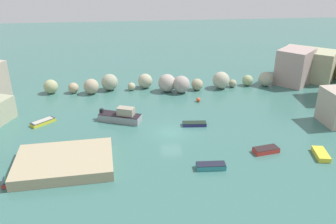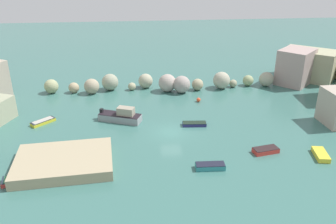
% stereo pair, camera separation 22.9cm
% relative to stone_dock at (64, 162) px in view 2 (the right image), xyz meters
% --- Properties ---
extents(cove_water, '(160.00, 160.00, 0.00)m').
position_rel_stone_dock_xyz_m(cove_water, '(11.42, 6.39, -0.54)').
color(cove_water, '#3A6B63').
rests_on(cove_water, ground).
extents(rock_breakwater, '(39.60, 5.22, 2.72)m').
position_rel_stone_dock_xyz_m(rock_breakwater, '(14.11, 20.87, 0.66)').
color(rock_breakwater, tan).
rests_on(rock_breakwater, ground).
extents(stone_dock, '(9.85, 7.47, 1.08)m').
position_rel_stone_dock_xyz_m(stone_dock, '(0.00, 0.00, 0.00)').
color(stone_dock, tan).
rests_on(stone_dock, ground).
extents(channel_buoy, '(0.60, 0.60, 0.60)m').
position_rel_stone_dock_xyz_m(channel_buoy, '(16.42, 15.47, -0.24)').
color(channel_buoy, '#E04C28').
rests_on(channel_buoy, cove_water).
extents(moored_boat_0, '(2.99, 1.26, 0.44)m').
position_rel_stone_dock_xyz_m(moored_boat_0, '(14.46, 7.82, -0.32)').
color(moored_boat_0, navy).
rests_on(moored_boat_0, cove_water).
extents(moored_boat_1, '(2.92, 2.80, 0.46)m').
position_rel_stone_dock_xyz_m(moored_boat_1, '(-4.28, 10.42, -0.30)').
color(moored_boat_1, yellow).
rests_on(moored_boat_1, cove_water).
extents(moored_boat_2, '(5.60, 3.60, 1.94)m').
position_rel_stone_dock_xyz_m(moored_boat_2, '(5.47, 10.08, 0.14)').
color(moored_boat_2, gray).
rests_on(moored_boat_2, cove_water).
extents(moored_boat_3, '(1.67, 2.87, 0.51)m').
position_rel_stone_dock_xyz_m(moored_boat_3, '(26.27, -0.90, -0.28)').
color(moored_boat_3, yellow).
rests_on(moored_boat_3, cove_water).
extents(moored_boat_4, '(2.93, 1.18, 0.56)m').
position_rel_stone_dock_xyz_m(moored_boat_4, '(14.33, -1.92, -0.26)').
color(moored_boat_4, teal).
rests_on(moored_boat_4, cove_water).
extents(moored_boat_5, '(3.19, 1.90, 0.48)m').
position_rel_stone_dock_xyz_m(moored_boat_5, '(-3.74, -2.23, -0.29)').
color(moored_boat_5, '#C13B37').
rests_on(moored_boat_5, cove_water).
extents(moored_boat_6, '(2.87, 1.69, 0.54)m').
position_rel_stone_dock_xyz_m(moored_boat_6, '(20.88, 0.56, -0.27)').
color(moored_boat_6, red).
rests_on(moored_boat_6, cove_water).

